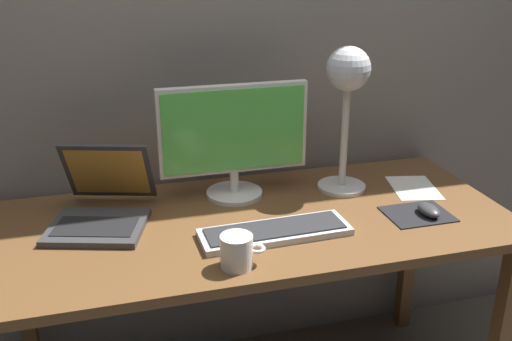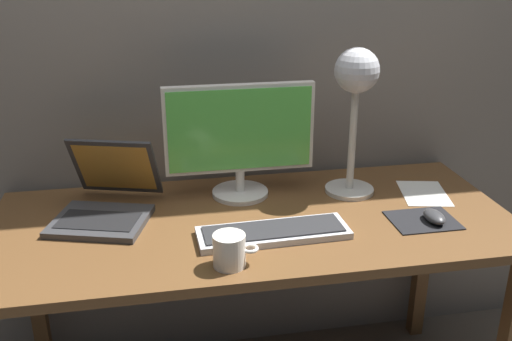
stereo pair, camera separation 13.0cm
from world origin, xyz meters
The scene contains 10 objects.
back_wall centered at (0.00, 0.40, 1.30)m, with size 4.80×0.06×2.60m, color gray.
desk centered at (0.00, 0.00, 0.66)m, with size 1.60×0.70×0.74m.
monitor centered at (-0.01, 0.19, 0.95)m, with size 0.49×0.19×0.38m.
keyboard_main centered at (0.03, -0.12, 0.75)m, with size 0.44×0.15×0.03m.
laptop centered at (-0.44, 0.12, 0.80)m, with size 0.36×0.40×0.23m.
desk_lamp centered at (0.36, 0.14, 1.10)m, with size 0.16×0.16×0.49m.
mousepad centered at (0.50, -0.11, 0.74)m, with size 0.20×0.16×0.00m, color black.
mouse centered at (0.53, -0.13, 0.76)m, with size 0.06×0.10×0.03m, color #38383A.
coffee_mug centered at (-0.11, -0.26, 0.79)m, with size 0.12×0.09×0.09m.
paper_sheet_by_keyboard centered at (0.60, 0.08, 0.74)m, with size 0.15×0.21×0.00m, color white.
Camera 2 is at (-0.29, -1.57, 1.53)m, focal length 40.37 mm.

